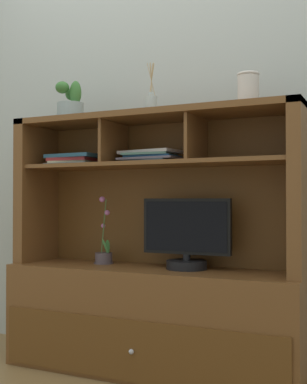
{
  "coord_description": "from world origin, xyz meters",
  "views": [
    {
      "loc": [
        1.07,
        -2.28,
        0.84
      ],
      "look_at": [
        0.0,
        0.0,
        0.88
      ],
      "focal_mm": 47.82,
      "sensor_mm": 36.0,
      "label": 1
    }
  ],
  "objects_px": {
    "potted_orchid": "(104,253)",
    "diffuser_bottle": "(151,103)",
    "media_console": "(154,292)",
    "tv_monitor": "(187,237)",
    "ceramic_vase": "(248,89)",
    "magazine_stack_centre": "(75,160)",
    "potted_succulent": "(70,105)",
    "magazine_stack_left": "(152,157)"
  },
  "relations": [
    {
      "from": "tv_monitor",
      "to": "ceramic_vase",
      "type": "xyz_separation_m",
      "value": [
        0.31,
        -0.01,
        0.68
      ]
    },
    {
      "from": "potted_orchid",
      "to": "magazine_stack_left",
      "type": "bearing_deg",
      "value": -0.63
    },
    {
      "from": "diffuser_bottle",
      "to": "potted_orchid",
      "type": "bearing_deg",
      "value": 169.92
    },
    {
      "from": "media_console",
      "to": "potted_orchid",
      "type": "distance_m",
      "value": 0.35
    },
    {
      "from": "tv_monitor",
      "to": "diffuser_bottle",
      "type": "distance_m",
      "value": 0.68
    },
    {
      "from": "media_console",
      "to": "magazine_stack_centre",
      "type": "xyz_separation_m",
      "value": [
        -0.47,
        0.01,
        0.67
      ]
    },
    {
      "from": "potted_orchid",
      "to": "diffuser_bottle",
      "type": "distance_m",
      "value": 0.81
    },
    {
      "from": "diffuser_bottle",
      "to": "tv_monitor",
      "type": "bearing_deg",
      "value": 11.09
    },
    {
      "from": "ceramic_vase",
      "to": "magazine_stack_left",
      "type": "bearing_deg",
      "value": 176.52
    },
    {
      "from": "potted_orchid",
      "to": "diffuser_bottle",
      "type": "relative_size",
      "value": 1.43
    },
    {
      "from": "magazine_stack_left",
      "to": "magazine_stack_centre",
      "type": "bearing_deg",
      "value": -178.58
    },
    {
      "from": "potted_orchid",
      "to": "ceramic_vase",
      "type": "height_order",
      "value": "ceramic_vase"
    },
    {
      "from": "ceramic_vase",
      "to": "potted_succulent",
      "type": "bearing_deg",
      "value": -178.9
    },
    {
      "from": "tv_monitor",
      "to": "potted_orchid",
      "type": "height_order",
      "value": "potted_orchid"
    },
    {
      "from": "media_console",
      "to": "ceramic_vase",
      "type": "relative_size",
      "value": 9.81
    },
    {
      "from": "media_console",
      "to": "potted_succulent",
      "type": "bearing_deg",
      "value": -176.52
    },
    {
      "from": "magazine_stack_centre",
      "to": "potted_succulent",
      "type": "bearing_deg",
      "value": -95.4
    },
    {
      "from": "media_console",
      "to": "potted_orchid",
      "type": "bearing_deg",
      "value": 175.63
    },
    {
      "from": "tv_monitor",
      "to": "magazine_stack_left",
      "type": "distance_m",
      "value": 0.44
    },
    {
      "from": "magazine_stack_centre",
      "to": "tv_monitor",
      "type": "bearing_deg",
      "value": -0.49
    },
    {
      "from": "diffuser_bottle",
      "to": "ceramic_vase",
      "type": "height_order",
      "value": "diffuser_bottle"
    },
    {
      "from": "media_console",
      "to": "magazine_stack_centre",
      "type": "distance_m",
      "value": 0.82
    },
    {
      "from": "magazine_stack_left",
      "to": "potted_succulent",
      "type": "xyz_separation_m",
      "value": [
        -0.46,
        -0.05,
        0.29
      ]
    },
    {
      "from": "magazine_stack_centre",
      "to": "potted_orchid",
      "type": "bearing_deg",
      "value": 4.66
    },
    {
      "from": "potted_succulent",
      "to": "tv_monitor",
      "type": "bearing_deg",
      "value": 2.84
    },
    {
      "from": "media_console",
      "to": "diffuser_bottle",
      "type": "bearing_deg",
      "value": -90.0
    },
    {
      "from": "diffuser_bottle",
      "to": "potted_succulent",
      "type": "relative_size",
      "value": 1.23
    },
    {
      "from": "diffuser_bottle",
      "to": "media_console",
      "type": "bearing_deg",
      "value": 90.0
    },
    {
      "from": "tv_monitor",
      "to": "magazine_stack_left",
      "type": "height_order",
      "value": "magazine_stack_left"
    },
    {
      "from": "diffuser_bottle",
      "to": "potted_succulent",
      "type": "xyz_separation_m",
      "value": [
        -0.48,
        0.0,
        0.03
      ]
    },
    {
      "from": "media_console",
      "to": "magazine_stack_centre",
      "type": "relative_size",
      "value": 4.98
    },
    {
      "from": "tv_monitor",
      "to": "potted_succulent",
      "type": "distance_m",
      "value": 0.94
    },
    {
      "from": "potted_orchid",
      "to": "magazine_stack_left",
      "type": "relative_size",
      "value": 1.06
    },
    {
      "from": "potted_succulent",
      "to": "ceramic_vase",
      "type": "xyz_separation_m",
      "value": [
        0.96,
        0.02,
        -0.0
      ]
    },
    {
      "from": "tv_monitor",
      "to": "magazine_stack_centre",
      "type": "distance_m",
      "value": 0.76
    },
    {
      "from": "magazine_stack_left",
      "to": "diffuser_bottle",
      "type": "xyz_separation_m",
      "value": [
        0.02,
        -0.05,
        0.26
      ]
    },
    {
      "from": "magazine_stack_left",
      "to": "magazine_stack_centre",
      "type": "distance_m",
      "value": 0.45
    },
    {
      "from": "media_console",
      "to": "potted_succulent",
      "type": "distance_m",
      "value": 1.07
    },
    {
      "from": "media_console",
      "to": "potted_orchid",
      "type": "xyz_separation_m",
      "value": [
        -0.3,
        0.02,
        0.18
      ]
    },
    {
      "from": "tv_monitor",
      "to": "potted_orchid",
      "type": "relative_size",
      "value": 1.26
    },
    {
      "from": "magazine_stack_left",
      "to": "potted_succulent",
      "type": "bearing_deg",
      "value": -173.87
    },
    {
      "from": "potted_succulent",
      "to": "ceramic_vase",
      "type": "relative_size",
      "value": 1.33
    }
  ]
}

